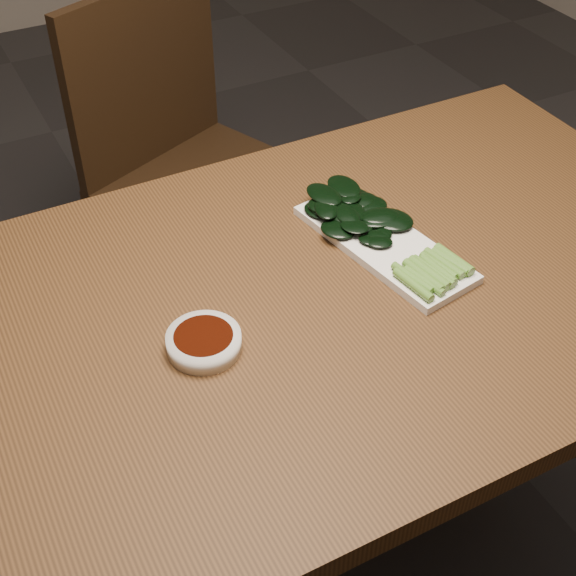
{
  "coord_description": "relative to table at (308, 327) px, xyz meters",
  "views": [
    {
      "loc": [
        -0.45,
        -0.79,
        1.55
      ],
      "look_at": [
        -0.03,
        0.01,
        0.76
      ],
      "focal_mm": 50.0,
      "sensor_mm": 36.0,
      "label": 1
    }
  ],
  "objects": [
    {
      "name": "ground",
      "position": [
        0.0,
        0.0,
        -0.68
      ],
      "size": [
        6.0,
        6.0,
        0.0
      ],
      "primitive_type": "plane",
      "color": "#282626",
      "rests_on": "ground"
    },
    {
      "name": "gai_lan",
      "position": [
        0.16,
        0.08,
        0.09
      ],
      "size": [
        0.17,
        0.34,
        0.02
      ],
      "color": "#5E9132",
      "rests_on": "serving_plate"
    },
    {
      "name": "table",
      "position": [
        0.0,
        0.0,
        0.0
      ],
      "size": [
        1.4,
        0.8,
        0.75
      ],
      "color": "#4C2E15",
      "rests_on": "ground"
    },
    {
      "name": "chair_far",
      "position": [
        0.12,
        0.83,
        -0.19
      ],
      "size": [
        0.6,
        0.6,
        0.89
      ],
      "rotation": [
        0.0,
        0.0,
        0.4
      ],
      "color": "black",
      "rests_on": "ground"
    },
    {
      "name": "sauce_bowl",
      "position": [
        -0.19,
        -0.04,
        0.09
      ],
      "size": [
        0.11,
        0.11,
        0.03
      ],
      "color": "white",
      "rests_on": "table"
    },
    {
      "name": "serving_plate",
      "position": [
        0.16,
        0.04,
        0.08
      ],
      "size": [
        0.17,
        0.34,
        0.01
      ],
      "rotation": [
        0.0,
        0.0,
        0.17
      ],
      "color": "white",
      "rests_on": "table"
    }
  ]
}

